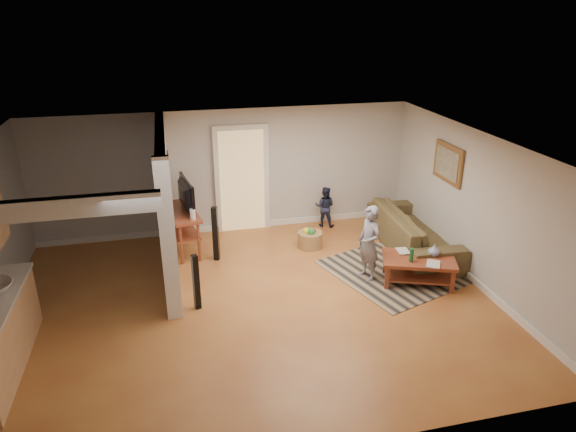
% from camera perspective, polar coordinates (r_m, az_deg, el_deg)
% --- Properties ---
extents(ground, '(7.50, 7.50, 0.00)m').
position_cam_1_polar(ground, '(8.18, -3.87, -9.70)').
color(ground, brown).
rests_on(ground, ground).
extents(room_shell, '(7.54, 6.02, 2.52)m').
position_cam_1_polar(room_shell, '(7.83, -12.39, 0.25)').
color(room_shell, '#AFACA8').
rests_on(room_shell, ground).
extents(area_rug, '(3.38, 2.90, 0.01)m').
position_cam_1_polar(area_rug, '(9.55, 13.57, -5.28)').
color(area_rug, black).
rests_on(area_rug, ground).
extents(sofa, '(1.12, 2.58, 0.74)m').
position_cam_1_polar(sofa, '(10.17, 13.55, -3.54)').
color(sofa, '#4E3F27').
rests_on(sofa, ground).
extents(coffee_table, '(1.34, 1.06, 0.70)m').
position_cam_1_polar(coffee_table, '(8.85, 14.40, -5.11)').
color(coffee_table, maroon).
rests_on(coffee_table, ground).
extents(tv_console, '(0.69, 1.35, 1.11)m').
position_cam_1_polar(tv_console, '(9.74, -11.61, 0.18)').
color(tv_console, maroon).
rests_on(tv_console, ground).
extents(speaker_left, '(0.11, 0.11, 0.91)m').
position_cam_1_polar(speaker_left, '(7.95, -10.18, -7.25)').
color(speaker_left, black).
rests_on(speaker_left, ground).
extents(speaker_right, '(0.13, 0.13, 1.03)m').
position_cam_1_polar(speaker_right, '(9.36, -8.05, -1.97)').
color(speaker_right, black).
rests_on(speaker_right, ground).
extents(toy_basket, '(0.48, 0.48, 0.42)m').
position_cam_1_polar(toy_basket, '(9.89, 2.47, -2.53)').
color(toy_basket, olive).
rests_on(toy_basket, ground).
extents(child, '(0.43, 0.55, 1.31)m').
position_cam_1_polar(child, '(8.97, 8.75, -6.82)').
color(child, slate).
rests_on(child, ground).
extents(toddler, '(0.53, 0.48, 0.87)m').
position_cam_1_polar(toddler, '(10.93, 4.05, -1.08)').
color(toddler, '#1E233E').
rests_on(toddler, ground).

